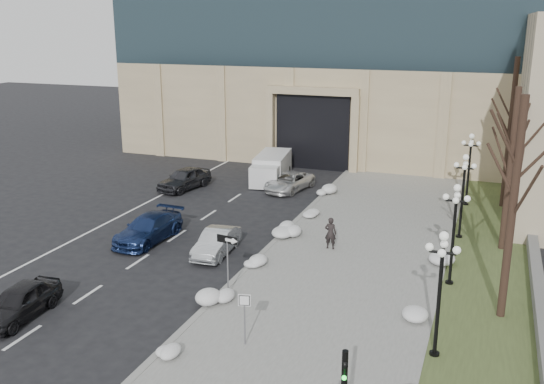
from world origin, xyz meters
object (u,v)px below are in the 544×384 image
Objects in this scene: car_c at (148,229)px; box_truck at (271,168)px; lamppost_c at (463,185)px; lamppost_b at (455,221)px; lamppost_d at (470,160)px; keep_sign at (245,309)px; one_way_sign at (231,247)px; pedestrian at (331,233)px; lamppost_a at (441,278)px; car_a at (19,302)px; car_e at (184,179)px; car_d at (289,182)px; car_b at (216,242)px.

car_c is 14.62m from box_truck.
lamppost_b is at bearing -90.00° from lamppost_c.
keep_sign is at bearing -107.32° from lamppost_d.
lamppost_d is at bearing 71.82° from one_way_sign.
lamppost_c is (6.20, 4.19, 2.11)m from pedestrian.
car_c is 2.30× the size of keep_sign.
lamppost_c is (6.61, 14.71, 1.51)m from keep_sign.
keep_sign is 0.45× the size of lamppost_a.
car_c is 1.03× the size of lamppost_d.
one_way_sign reaches higher than pedestrian.
pedestrian is (9.66, 2.03, 0.26)m from car_c.
lamppost_c reaches higher than car_c.
one_way_sign is at bearing 29.60° from car_a.
lamppost_a is at bearing -65.39° from box_truck.
car_a is 0.84× the size of lamppost_b.
car_e is 1.60× the size of one_way_sign.
car_a is 15.16m from pedestrian.
car_a is 0.89× the size of car_e.
car_d is at bearing 108.82° from one_way_sign.
car_d is at bearing 152.96° from lamppost_c.
car_d is 0.96× the size of lamppost_b.
car_c is 17.41m from lamppost_a.
car_d is 22.65m from lamppost_a.
car_b is 0.82× the size of lamppost_b.
lamppost_c is at bearing 41.42° from car_a.
lamppost_b is at bearing 35.84° from one_way_sign.
one_way_sign is (3.17, -17.16, 1.68)m from car_d.
pedestrian is 14.79m from box_truck.
lamppost_c reaches higher than car_b.
lamppost_a reaches higher than car_c.
one_way_sign is at bearing -116.55° from lamppost_d.
car_b is at bearing 22.92° from pedestrian.
car_e is at bearing 95.76° from car_a.
lamppost_b is at bearing 36.74° from keep_sign.
keep_sign is (12.44, -18.57, 0.79)m from car_e.
lamppost_d reaches higher than pedestrian.
keep_sign reaches higher than car_a.
keep_sign is at bearing -62.16° from car_b.
car_d is at bearing 29.18° from car_e.
lamppost_b is (6.20, -2.31, 2.11)m from pedestrian.
keep_sign is at bearing -39.66° from car_c.
pedestrian reaches higher than car_b.
lamppost_b is at bearing 26.88° from car_a.
car_a reaches higher than car_d.
lamppost_b reaches higher than car_c.
pedestrian is 7.77m from lamppost_c.
lamppost_a and lamppost_c have the same top height.
car_b is 5.92m from pedestrian.
keep_sign is (9.24, -8.49, 0.85)m from car_c.
car_c is at bearing 9.52° from pedestrian.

